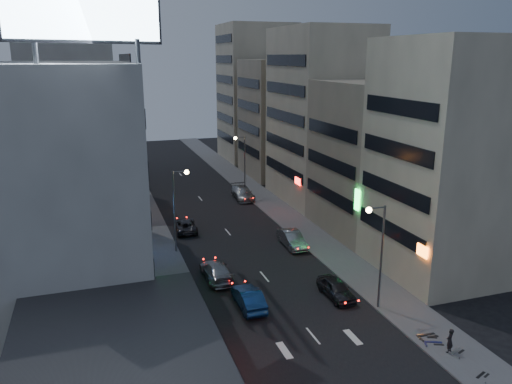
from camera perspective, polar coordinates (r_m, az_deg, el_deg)
name	(u,v)px	position (r m, az deg, el deg)	size (l,w,h in m)	color
ground	(341,370)	(32.65, 9.65, -19.37)	(180.00, 180.00, 0.00)	black
sidewalk_left	(149,228)	(56.77, -12.15, -4.01)	(4.00, 120.00, 0.12)	#4C4C4F
sidewalk_right	(283,214)	(60.40, 3.09, -2.50)	(4.00, 120.00, 0.12)	#4C4C4F
food_court	(99,366)	(30.31, -17.51, -18.41)	(11.00, 13.00, 3.88)	beige
white_building	(47,175)	(44.62, -22.81, 1.82)	(14.00, 24.00, 18.00)	beige
shophouse_near	(447,160)	(44.99, 20.97, 3.41)	(10.00, 11.00, 20.00)	beige
shophouse_mid	(377,158)	(54.80, 13.65, 3.82)	(11.00, 12.00, 16.00)	tan
shophouse_far	(321,116)	(65.36, 7.39, 8.57)	(10.00, 14.00, 22.00)	beige
far_left_a	(72,124)	(69.01, -20.33, 7.27)	(11.00, 10.00, 20.00)	beige
far_left_b	(72,130)	(82.23, -20.33, 6.65)	(12.00, 10.00, 15.00)	gray
far_right_a	(282,119)	(79.46, 2.94, 8.39)	(11.00, 12.00, 18.00)	tan
far_right_b	(256,93)	(92.45, 0.05, 11.24)	(12.00, 12.00, 24.00)	beige
billboard	(84,1)	(33.59, -19.07, 19.97)	(9.52, 3.75, 6.20)	#595B60
street_lamp_right_near	(378,242)	(37.50, 13.74, -5.62)	(1.60, 0.44, 8.02)	#595B60
street_lamp_left	(178,199)	(47.87, -8.90, -0.80)	(1.60, 0.44, 8.02)	#595B60
street_lamp_right_far	(242,157)	(67.57, -1.62, 4.07)	(1.60, 0.44, 8.02)	#595B60
parked_car_right_near	(336,289)	(40.57, 9.13, -10.85)	(1.72, 4.28, 1.46)	#28292E
parked_car_right_mid	(292,239)	(50.22, 4.14, -5.38)	(1.67, 4.79, 1.58)	gray
parked_car_left	(186,226)	(54.89, -8.04, -3.82)	(2.20, 4.77, 1.32)	#2A292E
parked_car_right_far	(243,193)	(66.65, -1.55, -0.09)	(2.32, 5.70, 1.66)	#909498
road_car_blue	(249,298)	(38.61, -0.84, -12.00)	(1.62, 4.63, 1.53)	navy
road_car_silver	(217,271)	(43.16, -4.52, -8.99)	(2.14, 5.26, 1.53)	gray
person	(450,341)	(35.37, 21.27, -15.55)	(0.60, 0.39, 1.64)	black
scooter_black_a	(484,364)	(34.47, 24.59, -17.44)	(1.60, 0.53, 0.98)	black
scooter_silver_a	(459,340)	(36.20, 22.16, -15.42)	(1.72, 0.57, 1.05)	#A3A6AB
scooter_blue	(443,334)	(36.46, 20.56, -14.99)	(1.79, 0.60, 1.09)	navy
scooter_black_b	(434,325)	(37.27, 19.70, -14.08)	(2.02, 0.67, 1.24)	black
scooter_silver_b	(436,327)	(37.10, 19.89, -14.35)	(1.82, 0.61, 1.11)	gray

